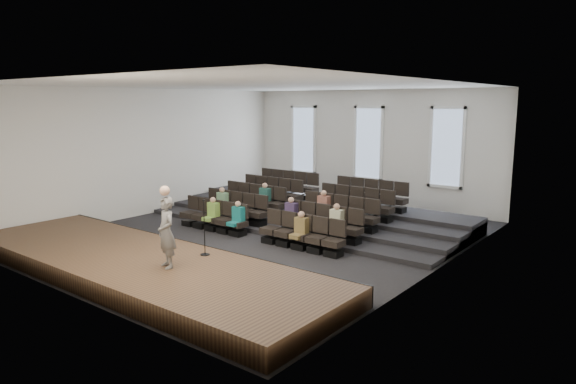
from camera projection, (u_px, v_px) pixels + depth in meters
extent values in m
plane|color=black|center=(266.00, 235.00, 17.40)|extent=(14.00, 14.00, 0.00)
cube|color=white|center=(264.00, 85.00, 16.54)|extent=(12.00, 14.00, 0.02)
cube|color=silver|center=(369.00, 148.00, 22.43)|extent=(12.00, 0.04, 5.00)
cube|color=silver|center=(62.00, 190.00, 11.51)|extent=(12.00, 0.04, 5.00)
cube|color=silver|center=(151.00, 152.00, 20.61)|extent=(0.04, 14.00, 5.00)
cube|color=silver|center=(441.00, 178.00, 13.33)|extent=(0.04, 14.00, 5.00)
cube|color=#4D3621|center=(139.00, 265.00, 13.39)|extent=(11.80, 3.60, 0.50)
cube|color=black|center=(191.00, 250.00, 14.77)|extent=(11.80, 0.06, 0.52)
cube|color=black|center=(306.00, 221.00, 19.20)|extent=(11.80, 4.80, 0.15)
cube|color=black|center=(314.00, 217.00, 19.59)|extent=(11.80, 3.75, 0.30)
cube|color=black|center=(322.00, 212.00, 19.99)|extent=(11.80, 2.70, 0.45)
cube|color=black|center=(329.00, 208.00, 20.38)|extent=(11.80, 1.65, 0.60)
cube|color=black|center=(190.00, 223.00, 18.81)|extent=(0.47, 0.43, 0.20)
cube|color=black|center=(190.00, 214.00, 18.75)|extent=(0.55, 0.50, 0.19)
cube|color=black|center=(194.00, 203.00, 18.85)|extent=(0.55, 0.08, 0.50)
cube|color=black|center=(201.00, 225.00, 18.44)|extent=(0.47, 0.43, 0.20)
cube|color=black|center=(201.00, 217.00, 18.39)|extent=(0.55, 0.50, 0.19)
cube|color=black|center=(205.00, 205.00, 18.48)|extent=(0.55, 0.08, 0.50)
cube|color=black|center=(213.00, 228.00, 18.08)|extent=(0.47, 0.43, 0.20)
cube|color=black|center=(213.00, 219.00, 18.03)|extent=(0.55, 0.50, 0.19)
cube|color=black|center=(217.00, 207.00, 18.12)|extent=(0.55, 0.08, 0.50)
cube|color=black|center=(225.00, 230.00, 17.72)|extent=(0.47, 0.43, 0.20)
cube|color=black|center=(225.00, 221.00, 17.67)|extent=(0.55, 0.50, 0.19)
cube|color=black|center=(229.00, 209.00, 17.76)|extent=(0.55, 0.08, 0.50)
cube|color=black|center=(238.00, 233.00, 17.36)|extent=(0.47, 0.43, 0.20)
cube|color=black|center=(238.00, 224.00, 17.30)|extent=(0.55, 0.50, 0.19)
cube|color=black|center=(242.00, 211.00, 17.39)|extent=(0.55, 0.08, 0.50)
cube|color=black|center=(271.00, 240.00, 16.48)|extent=(0.47, 0.43, 0.20)
cube|color=black|center=(271.00, 230.00, 16.43)|extent=(0.55, 0.50, 0.19)
cube|color=black|center=(275.00, 217.00, 16.52)|extent=(0.55, 0.08, 0.50)
cube|color=black|center=(285.00, 243.00, 16.12)|extent=(0.47, 0.43, 0.20)
cube|color=black|center=(285.00, 233.00, 16.06)|extent=(0.55, 0.50, 0.19)
cube|color=black|center=(289.00, 219.00, 16.16)|extent=(0.55, 0.08, 0.50)
cube|color=black|center=(301.00, 246.00, 15.75)|extent=(0.47, 0.43, 0.20)
cube|color=black|center=(301.00, 236.00, 15.70)|extent=(0.55, 0.50, 0.19)
cube|color=black|center=(305.00, 222.00, 15.79)|extent=(0.55, 0.08, 0.50)
cube|color=black|center=(317.00, 249.00, 15.39)|extent=(0.47, 0.43, 0.20)
cube|color=black|center=(317.00, 239.00, 15.34)|extent=(0.55, 0.50, 0.19)
cube|color=black|center=(321.00, 225.00, 15.43)|extent=(0.55, 0.08, 0.50)
cube|color=black|center=(334.00, 253.00, 15.03)|extent=(0.47, 0.43, 0.20)
cube|color=black|center=(334.00, 243.00, 14.97)|extent=(0.55, 0.50, 0.19)
cube|color=black|center=(338.00, 228.00, 15.07)|extent=(0.55, 0.08, 0.50)
cube|color=black|center=(211.00, 214.00, 19.60)|extent=(0.47, 0.43, 0.20)
cube|color=black|center=(211.00, 206.00, 19.54)|extent=(0.55, 0.50, 0.19)
cube|color=black|center=(214.00, 195.00, 19.64)|extent=(0.55, 0.08, 0.50)
cube|color=black|center=(222.00, 216.00, 19.23)|extent=(0.47, 0.43, 0.20)
cube|color=black|center=(222.00, 208.00, 19.18)|extent=(0.55, 0.50, 0.19)
cube|color=black|center=(226.00, 196.00, 19.27)|extent=(0.55, 0.08, 0.50)
cube|color=black|center=(234.00, 218.00, 18.87)|extent=(0.47, 0.43, 0.20)
cube|color=black|center=(233.00, 210.00, 18.82)|extent=(0.55, 0.50, 0.19)
cube|color=black|center=(237.00, 198.00, 18.91)|extent=(0.55, 0.08, 0.50)
cube|color=black|center=(246.00, 220.00, 18.51)|extent=(0.47, 0.43, 0.20)
cube|color=black|center=(245.00, 212.00, 18.46)|extent=(0.55, 0.50, 0.19)
cube|color=black|center=(249.00, 200.00, 18.55)|extent=(0.55, 0.08, 0.50)
cube|color=black|center=(258.00, 223.00, 18.15)|extent=(0.47, 0.43, 0.20)
cube|color=black|center=(258.00, 214.00, 18.09)|extent=(0.55, 0.50, 0.19)
cube|color=black|center=(262.00, 202.00, 18.19)|extent=(0.55, 0.08, 0.50)
cube|color=black|center=(291.00, 229.00, 17.27)|extent=(0.47, 0.43, 0.20)
cube|color=black|center=(291.00, 220.00, 17.22)|extent=(0.55, 0.50, 0.19)
cube|color=black|center=(294.00, 207.00, 17.31)|extent=(0.55, 0.08, 0.50)
cube|color=black|center=(305.00, 232.00, 16.91)|extent=(0.47, 0.43, 0.20)
cube|color=black|center=(305.00, 222.00, 16.85)|extent=(0.55, 0.50, 0.19)
cube|color=black|center=(309.00, 209.00, 16.95)|extent=(0.55, 0.08, 0.50)
cube|color=black|center=(320.00, 234.00, 16.54)|extent=(0.47, 0.43, 0.20)
cube|color=black|center=(320.00, 225.00, 16.49)|extent=(0.55, 0.50, 0.19)
cube|color=black|center=(324.00, 212.00, 16.58)|extent=(0.55, 0.08, 0.50)
cube|color=black|center=(336.00, 237.00, 16.18)|extent=(0.47, 0.43, 0.20)
cube|color=black|center=(336.00, 228.00, 16.13)|extent=(0.55, 0.50, 0.19)
cube|color=black|center=(340.00, 214.00, 16.22)|extent=(0.55, 0.08, 0.50)
cube|color=black|center=(352.00, 240.00, 15.82)|extent=(0.47, 0.43, 0.20)
cube|color=black|center=(352.00, 231.00, 15.76)|extent=(0.55, 0.50, 0.19)
cube|color=black|center=(356.00, 217.00, 15.86)|extent=(0.55, 0.08, 0.50)
cube|color=black|center=(230.00, 206.00, 20.39)|extent=(0.47, 0.42, 0.20)
cube|color=black|center=(230.00, 198.00, 20.34)|extent=(0.55, 0.50, 0.19)
cube|color=black|center=(233.00, 187.00, 20.43)|extent=(0.55, 0.08, 0.50)
cube|color=black|center=(241.00, 208.00, 20.03)|extent=(0.47, 0.42, 0.20)
cube|color=black|center=(241.00, 200.00, 19.97)|extent=(0.55, 0.50, 0.19)
cube|color=black|center=(244.00, 189.00, 20.07)|extent=(0.55, 0.08, 0.50)
cube|color=black|center=(253.00, 210.00, 19.66)|extent=(0.47, 0.42, 0.20)
cube|color=black|center=(252.00, 202.00, 19.61)|extent=(0.55, 0.50, 0.19)
cube|color=black|center=(256.00, 190.00, 19.70)|extent=(0.55, 0.08, 0.50)
cube|color=black|center=(264.00, 212.00, 19.30)|extent=(0.47, 0.42, 0.20)
cube|color=black|center=(264.00, 204.00, 19.25)|extent=(0.55, 0.50, 0.19)
cube|color=black|center=(268.00, 192.00, 19.34)|extent=(0.55, 0.08, 0.50)
cube|color=black|center=(277.00, 214.00, 18.94)|extent=(0.47, 0.42, 0.20)
cube|color=black|center=(277.00, 205.00, 18.88)|extent=(0.55, 0.50, 0.19)
cube|color=black|center=(280.00, 194.00, 18.98)|extent=(0.55, 0.08, 0.50)
cube|color=black|center=(309.00, 219.00, 18.06)|extent=(0.47, 0.42, 0.20)
cube|color=black|center=(309.00, 210.00, 18.01)|extent=(0.55, 0.50, 0.19)
cube|color=black|center=(312.00, 198.00, 18.10)|extent=(0.55, 0.08, 0.50)
cube|color=black|center=(323.00, 221.00, 17.70)|extent=(0.47, 0.42, 0.20)
cube|color=black|center=(323.00, 213.00, 17.64)|extent=(0.55, 0.50, 0.19)
cube|color=black|center=(326.00, 200.00, 17.74)|extent=(0.55, 0.08, 0.50)
cube|color=black|center=(338.00, 224.00, 17.33)|extent=(0.47, 0.42, 0.20)
cube|color=black|center=(338.00, 215.00, 17.28)|extent=(0.55, 0.50, 0.19)
cube|color=black|center=(341.00, 202.00, 17.37)|extent=(0.55, 0.08, 0.50)
cube|color=black|center=(353.00, 227.00, 16.97)|extent=(0.47, 0.42, 0.20)
cube|color=black|center=(353.00, 217.00, 16.92)|extent=(0.55, 0.50, 0.19)
cube|color=black|center=(357.00, 204.00, 17.01)|extent=(0.55, 0.08, 0.50)
cube|color=black|center=(369.00, 229.00, 16.61)|extent=(0.47, 0.42, 0.20)
cube|color=black|center=(369.00, 220.00, 16.55)|extent=(0.55, 0.50, 0.19)
cube|color=black|center=(373.00, 206.00, 16.65)|extent=(0.55, 0.08, 0.50)
cube|color=black|center=(248.00, 198.00, 21.18)|extent=(0.47, 0.42, 0.20)
cube|color=black|center=(248.00, 191.00, 21.13)|extent=(0.55, 0.50, 0.19)
cube|color=black|center=(251.00, 180.00, 21.22)|extent=(0.55, 0.08, 0.50)
cube|color=black|center=(259.00, 200.00, 20.82)|extent=(0.47, 0.42, 0.20)
cube|color=black|center=(259.00, 192.00, 20.76)|extent=(0.55, 0.50, 0.19)
cube|color=black|center=(262.00, 182.00, 20.86)|extent=(0.55, 0.08, 0.50)
cube|color=black|center=(270.00, 202.00, 20.45)|extent=(0.47, 0.42, 0.20)
cube|color=black|center=(270.00, 194.00, 20.40)|extent=(0.55, 0.50, 0.19)
cube|color=black|center=(273.00, 183.00, 20.49)|extent=(0.55, 0.08, 0.50)
cube|color=black|center=(282.00, 203.00, 20.09)|extent=(0.47, 0.42, 0.20)
cube|color=black|center=(282.00, 196.00, 20.04)|extent=(0.55, 0.50, 0.19)
cube|color=black|center=(285.00, 185.00, 20.13)|extent=(0.55, 0.08, 0.50)
cube|color=black|center=(294.00, 205.00, 19.73)|extent=(0.47, 0.42, 0.20)
cube|color=black|center=(294.00, 197.00, 19.67)|extent=(0.55, 0.50, 0.19)
cube|color=black|center=(297.00, 186.00, 19.77)|extent=(0.55, 0.08, 0.50)
cube|color=black|center=(325.00, 210.00, 18.85)|extent=(0.47, 0.42, 0.20)
cube|color=black|center=(325.00, 202.00, 18.80)|extent=(0.55, 0.50, 0.19)
cube|color=black|center=(329.00, 190.00, 18.89)|extent=(0.55, 0.08, 0.50)
cube|color=black|center=(339.00, 212.00, 18.49)|extent=(0.47, 0.42, 0.20)
cube|color=black|center=(339.00, 204.00, 18.43)|extent=(0.55, 0.50, 0.19)
cube|color=black|center=(343.00, 192.00, 18.53)|extent=(0.55, 0.08, 0.50)
cube|color=black|center=(354.00, 214.00, 18.12)|extent=(0.47, 0.42, 0.20)
cube|color=black|center=(354.00, 206.00, 18.07)|extent=(0.55, 0.50, 0.19)
cube|color=black|center=(357.00, 194.00, 18.16)|extent=(0.55, 0.08, 0.50)
cube|color=black|center=(369.00, 217.00, 17.76)|extent=(0.47, 0.42, 0.20)
cube|color=black|center=(369.00, 208.00, 17.71)|extent=(0.55, 0.50, 0.19)
cube|color=black|center=(372.00, 195.00, 17.80)|extent=(0.55, 0.08, 0.50)
cube|color=black|center=(384.00, 219.00, 17.40)|extent=(0.47, 0.42, 0.20)
cube|color=black|center=(385.00, 210.00, 17.35)|extent=(0.55, 0.50, 0.19)
cube|color=black|center=(388.00, 197.00, 17.44)|extent=(0.55, 0.08, 0.50)
cube|color=black|center=(264.00, 191.00, 21.97)|extent=(0.47, 0.42, 0.20)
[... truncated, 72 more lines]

